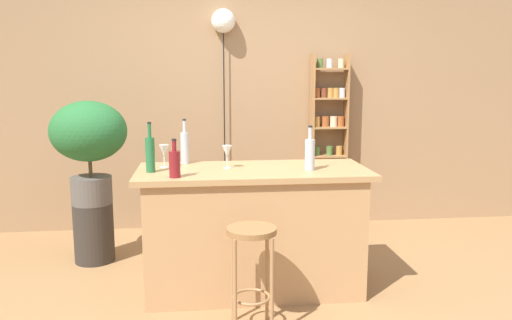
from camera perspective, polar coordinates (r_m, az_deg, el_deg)
ground at (r=3.65m, az=0.19°, el=-15.80°), size 12.00×12.00×0.00m
back_wall at (r=5.24m, az=-2.27°, el=7.80°), size 6.40×0.10×2.80m
kitchen_counter at (r=3.76m, az=-0.34°, el=-7.64°), size 1.64×0.72×0.89m
bar_stool at (r=3.17m, az=-0.49°, el=-10.50°), size 0.30×0.30×0.65m
spice_shelf at (r=5.28m, az=8.02°, el=2.13°), size 0.37×0.16×1.75m
plant_stool at (r=4.56m, az=-17.50°, el=-7.63°), size 0.33×0.33×0.50m
potted_plant at (r=4.40m, az=-18.01°, el=2.23°), size 0.62×0.55×0.85m
bottle_soda_blue at (r=3.61m, az=5.98°, el=0.73°), size 0.07×0.07×0.31m
bottle_wine_red at (r=3.89m, az=-7.88°, el=1.45°), size 0.06×0.06×0.34m
bottle_olive_oil at (r=3.38m, az=-8.99°, el=-0.33°), size 0.07×0.07×0.25m
bottle_vinegar at (r=3.59m, az=-11.63°, el=0.73°), size 0.06×0.06×0.35m
wine_glass_left at (r=3.76m, az=-10.14°, el=0.96°), size 0.07×0.07×0.16m
wine_glass_center at (r=3.67m, az=-3.23°, el=0.90°), size 0.07×0.07×0.16m
pendant_globe_light at (r=5.14m, az=-3.63°, el=14.84°), size 0.23×0.23×2.18m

